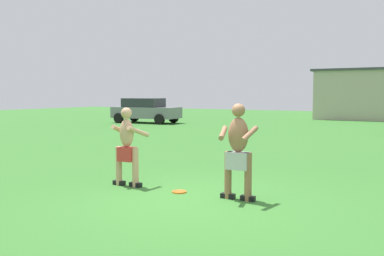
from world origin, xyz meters
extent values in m
plane|color=#38752D|center=(0.00, 0.00, 0.00)|extent=(80.00, 80.00, 0.00)
cube|color=black|center=(0.80, 0.48, 0.04)|extent=(0.26, 0.12, 0.09)
cylinder|color=#936647|center=(0.80, 0.48, 0.43)|extent=(0.13, 0.13, 0.86)
cube|color=black|center=(0.41, 0.46, 0.04)|extent=(0.26, 0.12, 0.09)
cylinder|color=#936647|center=(0.41, 0.46, 0.43)|extent=(0.13, 0.13, 0.86)
cube|color=#B7B7BC|center=(0.61, 0.47, 0.70)|extent=(0.41, 0.26, 0.31)
ellipsoid|color=#936647|center=(0.61, 0.47, 1.16)|extent=(0.39, 0.24, 0.62)
cylinder|color=#936647|center=(0.86, 0.38, 1.20)|extent=(0.09, 0.59, 0.26)
cylinder|color=#936647|center=(0.36, 0.36, 1.20)|extent=(0.28, 0.59, 0.22)
sphere|color=#936647|center=(0.61, 0.47, 1.60)|extent=(0.24, 0.24, 0.24)
cube|color=black|center=(-2.04, 0.36, 0.04)|extent=(0.26, 0.12, 0.09)
cylinder|color=tan|center=(-2.04, 0.36, 0.40)|extent=(0.13, 0.13, 0.80)
cube|color=black|center=(-1.62, 0.38, 0.04)|extent=(0.26, 0.12, 0.09)
cylinder|color=tan|center=(-1.62, 0.38, 0.40)|extent=(0.13, 0.13, 0.80)
cube|color=red|center=(-1.83, 0.37, 0.66)|extent=(0.34, 0.25, 0.29)
ellipsoid|color=tan|center=(-1.83, 0.37, 1.09)|extent=(0.32, 0.23, 0.58)
cylinder|color=tan|center=(-2.05, 0.46, 1.12)|extent=(0.09, 0.55, 0.28)
cylinder|color=tan|center=(-1.62, 0.48, 1.12)|extent=(0.18, 0.56, 0.27)
sphere|color=tan|center=(-1.83, 0.37, 1.50)|extent=(0.22, 0.22, 0.22)
cylinder|color=orange|center=(-0.60, 0.41, 0.01)|extent=(0.28, 0.28, 0.03)
cube|color=slate|center=(-12.99, 15.99, 0.67)|extent=(4.43, 2.15, 0.70)
cube|color=#282D33|center=(-13.19, 15.98, 1.30)|extent=(2.53, 1.78, 0.56)
cylinder|color=black|center=(-11.56, 17.01, 0.32)|extent=(0.66, 0.27, 0.64)
cylinder|color=black|center=(-11.41, 15.22, 0.32)|extent=(0.66, 0.27, 0.64)
cylinder|color=black|center=(-14.56, 16.76, 0.32)|extent=(0.66, 0.27, 0.64)
cylinder|color=black|center=(-14.41, 14.97, 0.32)|extent=(0.66, 0.27, 0.64)
camera|label=1|loc=(3.82, -6.54, 1.89)|focal=40.87mm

